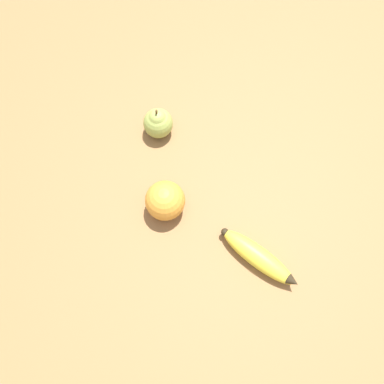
% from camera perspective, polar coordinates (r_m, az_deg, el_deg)
% --- Properties ---
extents(ground_plane, '(3.00, 3.00, 0.00)m').
position_cam_1_polar(ground_plane, '(0.88, 8.84, 1.87)').
color(ground_plane, olive).
extents(banana, '(0.05, 0.19, 0.04)m').
position_cam_1_polar(banana, '(0.80, 10.14, -9.76)').
color(banana, yellow).
rests_on(banana, ground_plane).
extents(orange, '(0.09, 0.09, 0.09)m').
position_cam_1_polar(orange, '(0.80, -4.11, -1.30)').
color(orange, orange).
rests_on(orange, ground_plane).
extents(pear, '(0.07, 0.07, 0.09)m').
position_cam_1_polar(pear, '(0.90, -5.20, 10.52)').
color(pear, '#99A84C').
rests_on(pear, ground_plane).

